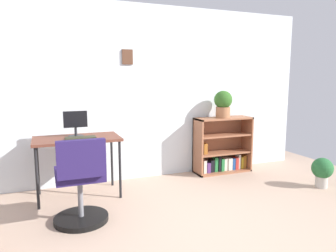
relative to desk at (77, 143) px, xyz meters
name	(u,v)px	position (x,y,z in m)	size (l,w,h in m)	color
wall_back	(135,93)	(0.83, 0.46, 0.53)	(5.20, 0.12, 2.35)	silver
desk	(77,143)	(0.00, 0.00, 0.00)	(0.96, 0.55, 0.70)	brown
monitor	(75,124)	(0.00, 0.06, 0.22)	(0.27, 0.17, 0.30)	#262628
keyboard	(81,138)	(0.03, -0.08, 0.07)	(0.34, 0.14, 0.02)	#323423
office_chair	(81,187)	(-0.05, -0.75, -0.27)	(0.52, 0.55, 0.85)	black
bookshelf_low	(221,148)	(2.08, 0.26, -0.29)	(0.85, 0.30, 0.82)	#955B3E
potted_plant_on_shelf	(223,103)	(2.06, 0.21, 0.38)	(0.26, 0.26, 0.39)	#9E6642
potted_plant_floor	(322,170)	(2.91, -0.83, -0.42)	(0.26, 0.26, 0.38)	#B7B2A8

